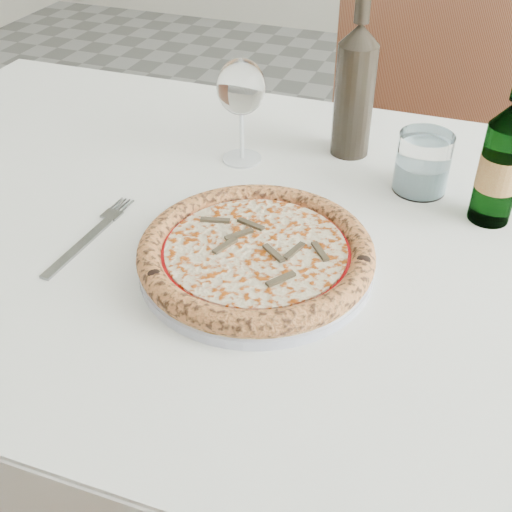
% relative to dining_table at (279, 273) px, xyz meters
% --- Properties ---
extents(floor, '(5.00, 6.00, 0.02)m').
position_rel_dining_table_xyz_m(floor, '(-0.22, 0.20, -0.68)').
color(floor, gray).
rests_on(floor, ground).
extents(dining_table, '(1.55, 0.93, 0.76)m').
position_rel_dining_table_xyz_m(dining_table, '(0.00, 0.00, 0.00)').
color(dining_table, brown).
rests_on(dining_table, floor).
extents(chair_far, '(0.47, 0.47, 0.93)m').
position_rel_dining_table_xyz_m(chair_far, '(0.09, 0.79, -0.14)').
color(chair_far, brown).
rests_on(chair_far, floor).
extents(plate, '(0.30, 0.30, 0.02)m').
position_rel_dining_table_xyz_m(plate, '(0.00, -0.10, 0.09)').
color(plate, silver).
rests_on(plate, dining_table).
extents(pizza, '(0.30, 0.30, 0.03)m').
position_rel_dining_table_xyz_m(pizza, '(-0.00, -0.10, 0.11)').
color(pizza, '#F2BB75').
rests_on(pizza, plate).
extents(fork, '(0.03, 0.22, 0.00)m').
position_rel_dining_table_xyz_m(fork, '(-0.24, -0.12, 0.08)').
color(fork, gray).
rests_on(fork, dining_table).
extents(wine_glass, '(0.08, 0.08, 0.17)m').
position_rel_dining_table_xyz_m(wine_glass, '(-0.13, 0.17, 0.21)').
color(wine_glass, silver).
rests_on(wine_glass, dining_table).
extents(tumbler, '(0.08, 0.08, 0.09)m').
position_rel_dining_table_xyz_m(tumbler, '(0.17, 0.18, 0.12)').
color(tumbler, white).
rests_on(tumbler, dining_table).
extents(beer_bottle, '(0.06, 0.06, 0.23)m').
position_rel_dining_table_xyz_m(beer_bottle, '(0.27, 0.13, 0.17)').
color(beer_bottle, '#255428').
rests_on(beer_bottle, dining_table).
extents(wine_bottle, '(0.06, 0.06, 0.26)m').
position_rel_dining_table_xyz_m(wine_bottle, '(0.04, 0.26, 0.19)').
color(wine_bottle, black).
rests_on(wine_bottle, dining_table).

